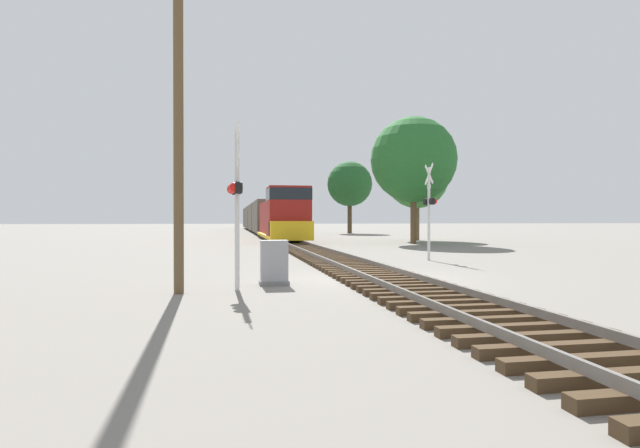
% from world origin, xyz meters
% --- Properties ---
extents(ground_plane, '(400.00, 400.00, 0.00)m').
position_xyz_m(ground_plane, '(0.00, 0.00, 0.00)').
color(ground_plane, slate).
extents(rail_track_bed, '(2.60, 160.00, 0.31)m').
position_xyz_m(rail_track_bed, '(0.00, -0.00, 0.14)').
color(rail_track_bed, '#42301E').
rests_on(rail_track_bed, ground).
extents(freight_train, '(3.14, 71.07, 4.27)m').
position_xyz_m(freight_train, '(0.00, 55.82, 2.02)').
color(freight_train, maroon).
rests_on(freight_train, ground).
extents(crossing_signal_near, '(0.39, 1.01, 4.24)m').
position_xyz_m(crossing_signal_near, '(-4.24, -1.78, 2.47)').
color(crossing_signal_near, silver).
rests_on(crossing_signal_near, ground).
extents(crossing_signal_far, '(0.33, 1.00, 4.28)m').
position_xyz_m(crossing_signal_far, '(4.30, 6.11, 2.45)').
color(crossing_signal_far, silver).
rests_on(crossing_signal_far, ground).
extents(relay_cabinet, '(0.82, 0.52, 1.24)m').
position_xyz_m(relay_cabinet, '(-3.19, -0.91, 0.61)').
color(relay_cabinet, slate).
rests_on(relay_cabinet, ground).
extents(utility_pole, '(1.80, 0.24, 9.53)m').
position_xyz_m(utility_pole, '(-5.62, -2.08, 4.95)').
color(utility_pole, brown).
rests_on(utility_pole, ground).
extents(tree_far_right, '(6.38, 6.38, 9.45)m').
position_xyz_m(tree_far_right, '(9.13, 20.62, 6.25)').
color(tree_far_right, brown).
rests_on(tree_far_right, ground).
extents(tree_mid_background, '(5.48, 5.48, 8.26)m').
position_xyz_m(tree_mid_background, '(11.62, 26.29, 5.50)').
color(tree_mid_background, brown).
rests_on(tree_mid_background, ground).
extents(tree_deep_background, '(5.84, 5.84, 9.38)m').
position_xyz_m(tree_deep_background, '(11.09, 48.46, 6.43)').
color(tree_deep_background, '#473521').
rests_on(tree_deep_background, ground).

